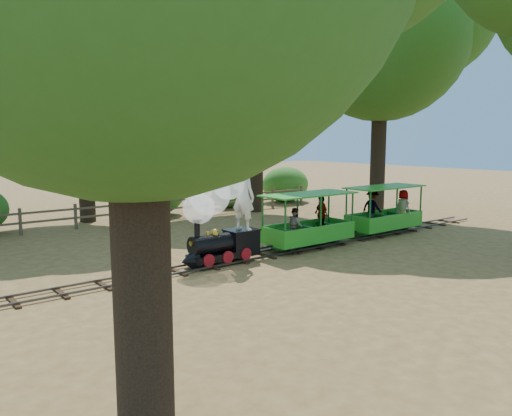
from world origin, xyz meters
TOP-DOWN VIEW (x-y plane):
  - ground at (0.00, 0.00)m, footprint 90.00×90.00m
  - track at (0.00, 0.00)m, footprint 22.00×1.00m
  - locomotive at (-1.62, 0.05)m, footprint 2.45×1.19m
  - carriage_front at (1.85, 0.02)m, footprint 3.23×1.32m
  - carriage_rear at (5.70, 0.03)m, footprint 3.23×1.44m
  - oak_nc at (-2.03, 9.59)m, footprint 8.37×7.37m
  - oak_ne at (5.47, 7.59)m, footprint 7.91×6.96m
  - oak_e at (8.96, 3.10)m, footprint 9.48×8.34m
  - fence at (0.00, 8.00)m, footprint 18.10×0.10m
  - shrub_mid_w at (1.04, 9.30)m, footprint 2.85×2.19m
  - shrub_mid_e at (5.25, 9.30)m, footprint 1.99×1.53m
  - shrub_east at (9.00, 9.30)m, footprint 2.83×2.17m

SIDE VIEW (x-z plane):
  - ground at x=0.00m, z-range 0.00..0.00m
  - track at x=0.00m, z-range 0.02..0.12m
  - fence at x=0.00m, z-range 0.08..1.08m
  - shrub_mid_e at x=5.25m, z-range 0.00..1.38m
  - carriage_front at x=1.85m, z-range -0.09..1.59m
  - carriage_rear at x=5.70m, z-range -0.03..1.65m
  - shrub_east at x=9.00m, z-range 0.00..1.96m
  - shrub_mid_w at x=1.04m, z-range 0.00..1.97m
  - locomotive at x=-1.62m, z-range 0.18..3.06m
  - oak_ne at x=5.47m, z-range 2.14..12.12m
  - oak_nc at x=-2.03m, z-range 2.11..12.33m
  - oak_e at x=8.96m, z-range 2.51..14.34m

